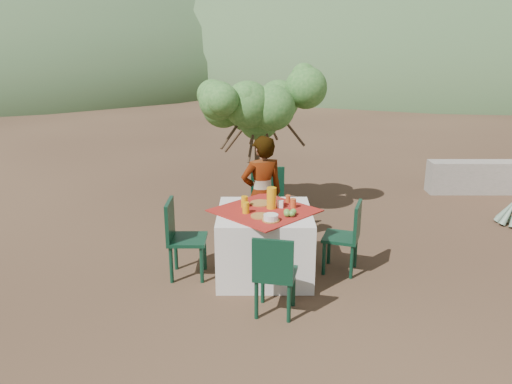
{
  "coord_description": "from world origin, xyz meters",
  "views": [
    {
      "loc": [
        -0.66,
        -4.85,
        2.54
      ],
      "look_at": [
        -0.66,
        0.68,
        0.84
      ],
      "focal_mm": 35.0,
      "sensor_mm": 36.0,
      "label": 1
    }
  ],
  "objects_px": {
    "chair_near": "(274,272)",
    "shrub_tree": "(263,113)",
    "chair_far": "(269,201)",
    "juice_pitcher": "(272,198)",
    "chair_right": "(347,234)",
    "person": "(262,194)",
    "chair_left": "(180,235)",
    "table": "(264,242)"
  },
  "relations": [
    {
      "from": "chair_near",
      "to": "chair_left",
      "type": "xyz_separation_m",
      "value": [
        -1.0,
        0.85,
        0.03
      ]
    },
    {
      "from": "chair_right",
      "to": "shrub_tree",
      "type": "xyz_separation_m",
      "value": [
        -0.92,
        1.96,
        1.07
      ]
    },
    {
      "from": "chair_left",
      "to": "chair_near",
      "type": "bearing_deg",
      "value": -130.36
    },
    {
      "from": "table",
      "to": "person",
      "type": "height_order",
      "value": "person"
    },
    {
      "from": "chair_near",
      "to": "shrub_tree",
      "type": "height_order",
      "value": "shrub_tree"
    },
    {
      "from": "chair_near",
      "to": "chair_right",
      "type": "bearing_deg",
      "value": -119.97
    },
    {
      "from": "chair_left",
      "to": "table",
      "type": "bearing_deg",
      "value": -87.01
    },
    {
      "from": "chair_left",
      "to": "juice_pitcher",
      "type": "bearing_deg",
      "value": -83.82
    },
    {
      "from": "person",
      "to": "shrub_tree",
      "type": "height_order",
      "value": "shrub_tree"
    },
    {
      "from": "chair_far",
      "to": "chair_left",
      "type": "relative_size",
      "value": 1.08
    },
    {
      "from": "chair_left",
      "to": "person",
      "type": "relative_size",
      "value": 0.61
    },
    {
      "from": "chair_left",
      "to": "shrub_tree",
      "type": "xyz_separation_m",
      "value": [
        0.93,
        2.06,
        1.04
      ]
    },
    {
      "from": "table",
      "to": "chair_near",
      "type": "bearing_deg",
      "value": -85.03
    },
    {
      "from": "chair_left",
      "to": "person",
      "type": "xyz_separation_m",
      "value": [
        0.9,
        0.74,
        0.24
      ]
    },
    {
      "from": "chair_far",
      "to": "chair_left",
      "type": "xyz_separation_m",
      "value": [
        -1.0,
        -1.06,
        -0.04
      ]
    },
    {
      "from": "chair_near",
      "to": "shrub_tree",
      "type": "distance_m",
      "value": 3.1
    },
    {
      "from": "chair_left",
      "to": "chair_right",
      "type": "bearing_deg",
      "value": -86.9
    },
    {
      "from": "chair_far",
      "to": "chair_near",
      "type": "relative_size",
      "value": 1.15
    },
    {
      "from": "chair_right",
      "to": "person",
      "type": "relative_size",
      "value": 0.57
    },
    {
      "from": "chair_near",
      "to": "chair_right",
      "type": "relative_size",
      "value": 1.0
    },
    {
      "from": "chair_far",
      "to": "juice_pitcher",
      "type": "xyz_separation_m",
      "value": [
        -0.0,
        -0.95,
        0.35
      ]
    },
    {
      "from": "table",
      "to": "chair_left",
      "type": "height_order",
      "value": "chair_left"
    },
    {
      "from": "chair_left",
      "to": "chair_right",
      "type": "height_order",
      "value": "chair_left"
    },
    {
      "from": "chair_far",
      "to": "shrub_tree",
      "type": "bearing_deg",
      "value": 83.81
    },
    {
      "from": "chair_far",
      "to": "juice_pitcher",
      "type": "bearing_deg",
      "value": -100.36
    },
    {
      "from": "chair_near",
      "to": "juice_pitcher",
      "type": "relative_size",
      "value": 3.5
    },
    {
      "from": "table",
      "to": "shrub_tree",
      "type": "height_order",
      "value": "shrub_tree"
    },
    {
      "from": "chair_left",
      "to": "juice_pitcher",
      "type": "distance_m",
      "value": 1.08
    },
    {
      "from": "chair_right",
      "to": "shrub_tree",
      "type": "relative_size",
      "value": 0.43
    },
    {
      "from": "chair_far",
      "to": "person",
      "type": "relative_size",
      "value": 0.66
    },
    {
      "from": "chair_near",
      "to": "person",
      "type": "height_order",
      "value": "person"
    },
    {
      "from": "juice_pitcher",
      "to": "chair_far",
      "type": "bearing_deg",
      "value": 89.91
    },
    {
      "from": "shrub_tree",
      "to": "chair_right",
      "type": "bearing_deg",
      "value": -64.78
    },
    {
      "from": "chair_left",
      "to": "person",
      "type": "bearing_deg",
      "value": -50.82
    },
    {
      "from": "person",
      "to": "juice_pitcher",
      "type": "xyz_separation_m",
      "value": [
        0.1,
        -0.63,
        0.15
      ]
    },
    {
      "from": "chair_right",
      "to": "juice_pitcher",
      "type": "relative_size",
      "value": 3.5
    },
    {
      "from": "table",
      "to": "juice_pitcher",
      "type": "xyz_separation_m",
      "value": [
        0.08,
        0.06,
        0.5
      ]
    },
    {
      "from": "chair_near",
      "to": "juice_pitcher",
      "type": "distance_m",
      "value": 1.04
    },
    {
      "from": "chair_left",
      "to": "shrub_tree",
      "type": "distance_m",
      "value": 2.49
    },
    {
      "from": "chair_left",
      "to": "chair_right",
      "type": "xyz_separation_m",
      "value": [
        1.85,
        0.1,
        -0.03
      ]
    },
    {
      "from": "chair_near",
      "to": "shrub_tree",
      "type": "xyz_separation_m",
      "value": [
        -0.07,
        2.91,
        1.07
      ]
    },
    {
      "from": "chair_left",
      "to": "chair_right",
      "type": "distance_m",
      "value": 1.85
    }
  ]
}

